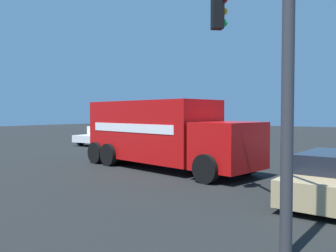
% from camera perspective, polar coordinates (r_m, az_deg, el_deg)
% --- Properties ---
extents(ground_plane, '(100.00, 100.00, 0.00)m').
position_cam_1_polar(ground_plane, '(17.10, -1.25, -5.86)').
color(ground_plane, black).
extents(delivery_truck, '(8.50, 4.04, 2.89)m').
position_cam_1_polar(delivery_truck, '(15.10, -0.97, -1.16)').
color(delivery_truck, red).
rests_on(delivery_truck, ground).
extents(traffic_light_primary, '(3.15, 3.24, 6.09)m').
position_cam_1_polar(traffic_light_primary, '(7.41, 13.95, 14.79)').
color(traffic_light_primary, '#38383D').
rests_on(traffic_light_primary, ground).
extents(pickup_white, '(2.54, 5.32, 1.38)m').
position_cam_1_polar(pickup_white, '(27.15, -9.95, -1.38)').
color(pickup_white, white).
rests_on(pickup_white, ground).
extents(sedan_tan, '(2.17, 4.36, 1.31)m').
position_cam_1_polar(sedan_tan, '(10.51, 25.33, -7.65)').
color(sedan_tan, tan).
rests_on(sedan_tan, ground).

